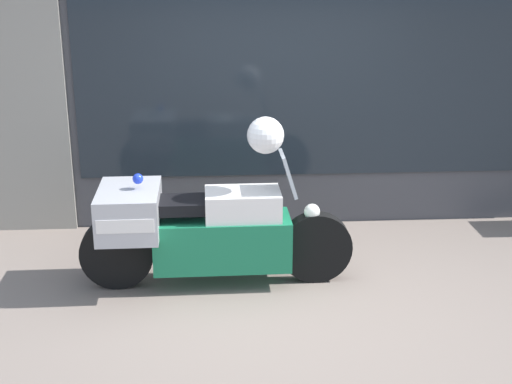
# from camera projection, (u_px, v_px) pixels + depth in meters

# --- Properties ---
(ground_plane) EXTENTS (60.00, 60.00, 0.00)m
(ground_plane) POSITION_uv_depth(u_px,v_px,m) (292.00, 300.00, 5.98)
(ground_plane) COLOR gray
(shop_building) EXTENTS (6.31, 0.55, 3.22)m
(shop_building) POSITION_uv_depth(u_px,v_px,m) (229.00, 70.00, 7.32)
(shop_building) COLOR #424247
(shop_building) RESTS_ON ground
(window_display) EXTENTS (4.80, 0.30, 1.85)m
(window_display) POSITION_uv_depth(u_px,v_px,m) (314.00, 176.00, 7.78)
(window_display) COLOR slate
(window_display) RESTS_ON ground
(paramedic_motorcycle) EXTENTS (2.36, 0.75, 1.18)m
(paramedic_motorcycle) POSITION_uv_depth(u_px,v_px,m) (197.00, 228.00, 6.10)
(paramedic_motorcycle) COLOR black
(paramedic_motorcycle) RESTS_ON ground
(white_helmet) EXTENTS (0.31, 0.31, 0.31)m
(white_helmet) POSITION_uv_depth(u_px,v_px,m) (266.00, 135.00, 5.88)
(white_helmet) COLOR white
(white_helmet) RESTS_ON paramedic_motorcycle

